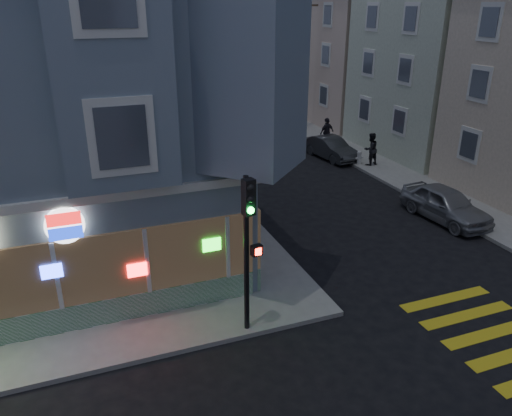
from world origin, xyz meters
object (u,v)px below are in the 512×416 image
utility_pole (301,63)px  parked_car_b (331,148)px  pedestrian_a (371,149)px  traffic_signal (248,231)px  parked_car_d (232,109)px  parked_car_a (446,204)px  fire_hydrant (359,157)px  street_tree_near (271,66)px  parked_car_c (268,130)px  street_tree_far (239,57)px  pedestrian_b (327,133)px

utility_pole → parked_car_b: utility_pole is taller
pedestrian_a → traffic_signal: size_ratio=0.40×
parked_car_d → pedestrian_a: bearing=-84.2°
parked_car_a → fire_hydrant: (0.62, 7.92, -0.17)m
street_tree_near → parked_car_c: 9.49m
street_tree_near → traffic_signal: size_ratio=1.16×
street_tree_far → fire_hydrant: street_tree_far is taller
parked_car_a → parked_car_d: parked_car_d is taller
pedestrian_b → parked_car_c: pedestrian_b is taller
parked_car_a → street_tree_near: bearing=82.2°
parked_car_b → traffic_signal: traffic_signal is taller
parked_car_b → parked_car_d: parked_car_d is taller
pedestrian_a → parked_car_a: 7.65m
pedestrian_a → parked_car_b: (-1.25, 2.31, -0.42)m
pedestrian_b → parked_car_c: bearing=-66.4°
parked_car_a → parked_car_c: 15.22m
street_tree_far → utility_pole: bearing=-90.8°
street_tree_near → street_tree_far: 8.00m
street_tree_near → parked_car_d: 4.84m
fire_hydrant → street_tree_near: bearing=86.7°
parked_car_c → parked_car_d: bearing=84.7°
pedestrian_a → parked_car_c: 8.17m
parked_car_d → fire_hydrant: parked_car_d is taller
street_tree_near → traffic_signal: street_tree_near is taller
parked_car_d → traffic_signal: traffic_signal is taller
utility_pole → fire_hydrant: utility_pole is taller
utility_pole → street_tree_near: 6.06m
parked_car_b → parked_car_a: bearing=-96.6°
parked_car_d → traffic_signal: size_ratio=1.15×
utility_pole → traffic_signal: (-11.96, -21.82, -1.56)m
street_tree_near → pedestrian_b: (-0.90, -11.45, -2.85)m
traffic_signal → pedestrian_a: bearing=34.4°
parked_car_a → parked_car_c: parked_car_c is taller
street_tree_near → fire_hydrant: bearing=-93.3°
parked_car_a → traffic_signal: (-10.66, -4.57, 2.50)m
parked_car_c → pedestrian_a: bearing=-72.2°
pedestrian_a → traffic_signal: 17.03m
pedestrian_b → parked_car_b: (-0.74, -1.92, -0.44)m
parked_car_d → traffic_signal: (-8.56, -27.33, 2.50)m
parked_car_c → traffic_signal: (-8.56, -19.64, 2.49)m
street_tree_near → parked_car_c: street_tree_near is taller
utility_pole → traffic_signal: bearing=-118.7°
parked_car_c → traffic_signal: 21.57m
pedestrian_a → pedestrian_b: (-0.51, 4.24, 0.02)m
utility_pole → pedestrian_a: bearing=-91.1°
pedestrian_a → parked_car_c: pedestrian_a is taller
pedestrian_a → parked_car_a: pedestrian_a is taller
street_tree_near → utility_pole: bearing=-91.9°
parked_car_c → pedestrian_b: bearing=-55.8°
parked_car_c → fire_hydrant: parked_car_c is taller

